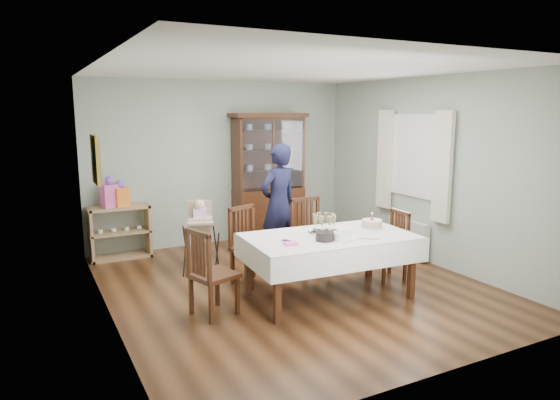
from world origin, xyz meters
TOP-DOWN VIEW (x-y plane):
  - floor at (0.00, 0.00)m, footprint 5.00×5.00m
  - room_shell at (0.00, 0.53)m, footprint 5.00×5.00m
  - dining_table at (0.18, -0.54)m, footprint 2.07×1.27m
  - china_cabinet at (0.75, 2.26)m, footprint 1.30×0.48m
  - sideboard at (-1.75, 2.28)m, footprint 0.90×0.38m
  - picture_frame at (-2.22, 0.80)m, footprint 0.04×0.48m
  - window at (2.22, 0.30)m, footprint 0.04×1.02m
  - curtain_left at (2.16, -0.32)m, footprint 0.07×0.30m
  - curtain_right at (2.16, 0.92)m, footprint 0.07×0.30m
  - radiator at (2.16, 0.30)m, footprint 0.10×0.80m
  - chair_far_left at (-0.45, 0.33)m, footprint 0.56×0.56m
  - chair_far_right at (0.48, 0.39)m, footprint 0.49×0.49m
  - chair_end_left at (-1.25, -0.42)m, footprint 0.55×0.55m
  - chair_end_right at (1.25, -0.34)m, footprint 0.43×0.43m
  - woman at (0.28, 0.97)m, footprint 0.73×0.57m
  - high_chair at (-0.86, 1.13)m, footprint 0.57×0.57m
  - champagne_tray at (0.18, -0.42)m, footprint 0.39×0.39m
  - birthday_cake at (0.84, -0.49)m, footprint 0.30×0.30m
  - plate_stack_dark at (-0.00, -0.72)m, footprint 0.21×0.21m
  - plate_stack_white at (0.19, -0.79)m, footprint 0.27×0.27m
  - napkin_stack at (-0.42, -0.69)m, footprint 0.18×0.18m
  - cutlery at (-0.43, -0.56)m, footprint 0.14×0.17m
  - cake_knife at (0.48, -0.91)m, footprint 0.23×0.15m
  - gift_bag_pink at (-1.86, 2.26)m, footprint 0.29×0.23m
  - gift_bag_orange at (-1.71, 2.26)m, footprint 0.25×0.22m

SIDE VIEW (x-z plane):
  - floor at x=0.00m, z-range 0.00..0.00m
  - chair_end_right at x=1.25m, z-range -0.18..0.72m
  - chair_end_left at x=-1.25m, z-range -0.20..0.78m
  - chair_far_left at x=-0.45m, z-range -0.20..0.79m
  - radiator at x=2.16m, z-range 0.02..0.57m
  - chair_far_right at x=0.48m, z-range -0.21..0.81m
  - dining_table at x=0.18m, z-range 0.00..0.76m
  - high_chair at x=-0.86m, z-range -0.11..0.90m
  - sideboard at x=-1.75m, z-range 0.00..0.80m
  - cutlery at x=-0.43m, z-range 0.76..0.77m
  - cake_knife at x=0.48m, z-range 0.76..0.77m
  - napkin_stack at x=-0.42m, z-range 0.76..0.78m
  - plate_stack_white at x=0.19m, z-range 0.76..0.85m
  - plate_stack_dark at x=0.00m, z-range 0.76..0.86m
  - birthday_cake at x=0.84m, z-range 0.71..0.92m
  - champagne_tray at x=0.18m, z-range 0.72..0.95m
  - woman at x=0.28m, z-range 0.00..1.75m
  - gift_bag_orange at x=-1.71m, z-range 0.78..1.18m
  - gift_bag_pink at x=-1.86m, z-range 0.77..1.24m
  - china_cabinet at x=0.75m, z-range 0.04..2.21m
  - curtain_left at x=2.16m, z-range 0.67..2.23m
  - curtain_right at x=2.16m, z-range 0.67..2.23m
  - window at x=2.22m, z-range 0.94..2.16m
  - picture_frame at x=-2.22m, z-range 1.36..1.94m
  - room_shell at x=0.00m, z-range -0.80..4.20m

